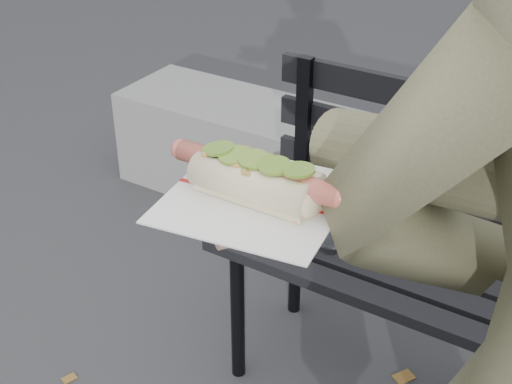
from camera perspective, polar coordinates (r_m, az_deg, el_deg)
concrete_block at (r=2.91m, az=0.37°, el=3.06°), size 1.20×0.40×0.40m
held_hotdog at (r=0.76m, az=15.05°, el=0.59°), size 0.62×0.32×0.20m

